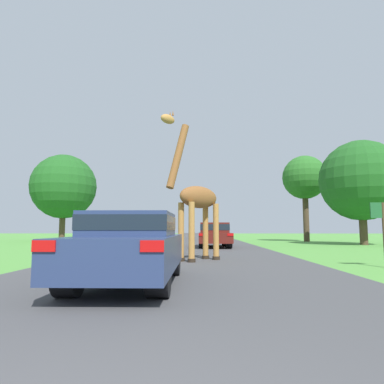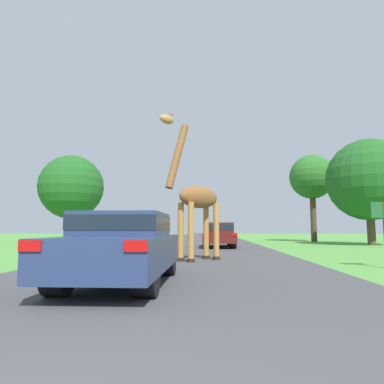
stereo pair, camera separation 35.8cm
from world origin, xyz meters
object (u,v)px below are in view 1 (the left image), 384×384
at_px(giraffe_near_road, 196,200).
at_px(tree_right_cluster, 361,181).
at_px(car_lead_maroon, 131,245).
at_px(tree_centre_back, 305,178).
at_px(tree_far_right, 64,187).
at_px(sign_post, 384,222).
at_px(car_queue_left, 139,235).
at_px(car_queue_right, 214,234).

relative_size(giraffe_near_road, tree_right_cluster, 0.69).
height_order(car_lead_maroon, tree_right_cluster, tree_right_cluster).
height_order(car_lead_maroon, tree_centre_back, tree_centre_back).
distance_m(car_lead_maroon, tree_centre_back, 25.42).
bearing_deg(tree_far_right, tree_centre_back, -1.90).
relative_size(car_lead_maroon, tree_right_cluster, 0.62).
bearing_deg(tree_centre_back, sign_post, -101.15).
xyz_separation_m(giraffe_near_road, tree_right_cluster, (11.11, 11.67, 2.31)).
xyz_separation_m(car_queue_left, tree_right_cluster, (13.52, 8.98, 3.54)).
xyz_separation_m(car_queue_right, sign_post, (4.33, -10.72, 0.49)).
xyz_separation_m(car_queue_left, tree_far_right, (-9.71, 15.81, 4.03)).
bearing_deg(car_queue_right, tree_far_right, 143.55).
bearing_deg(sign_post, car_lead_maroon, -155.13).
xyz_separation_m(giraffe_near_road, tree_centre_back, (9.19, 17.79, 3.40)).
bearing_deg(tree_centre_back, tree_far_right, 178.10).
height_order(tree_far_right, sign_post, tree_far_right).
relative_size(car_lead_maroon, sign_post, 2.41).
bearing_deg(giraffe_near_road, tree_centre_back, -75.27).
xyz_separation_m(giraffe_near_road, sign_post, (5.31, -1.89, -0.78)).
relative_size(car_queue_right, car_queue_left, 1.18).
bearing_deg(sign_post, tree_centre_back, 78.85).
bearing_deg(tree_right_cluster, car_queue_right, -164.35).
xyz_separation_m(tree_centre_back, tree_right_cluster, (1.92, -6.12, -1.09)).
bearing_deg(car_queue_right, car_queue_left, -118.85).
relative_size(car_lead_maroon, car_queue_left, 1.08).
bearing_deg(car_queue_left, car_queue_right, 61.15).
bearing_deg(tree_right_cluster, car_queue_left, -146.39).
xyz_separation_m(giraffe_near_road, tree_far_right, (-12.11, 18.50, 2.80)).
bearing_deg(car_queue_left, tree_far_right, 121.54).
relative_size(giraffe_near_road, car_queue_left, 1.21).
relative_size(tree_centre_back, sign_post, 4.07).
relative_size(giraffe_near_road, car_queue_right, 1.03).
relative_size(car_lead_maroon, car_queue_right, 0.92).
bearing_deg(giraffe_near_road, tree_right_cluster, -91.54).
xyz_separation_m(giraffe_near_road, car_queue_right, (0.98, 8.83, -1.27)).
bearing_deg(giraffe_near_road, car_queue_left, -6.16).
distance_m(car_lead_maroon, tree_right_cluster, 20.98).
distance_m(tree_centre_back, tree_right_cluster, 6.51).
height_order(giraffe_near_road, tree_far_right, tree_far_right).
xyz_separation_m(car_lead_maroon, car_queue_right, (2.20, 13.75, 0.02)).
xyz_separation_m(car_lead_maroon, car_queue_left, (-1.18, 7.60, 0.06)).
xyz_separation_m(giraffe_near_road, car_lead_maroon, (-1.22, -4.91, -1.29)).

